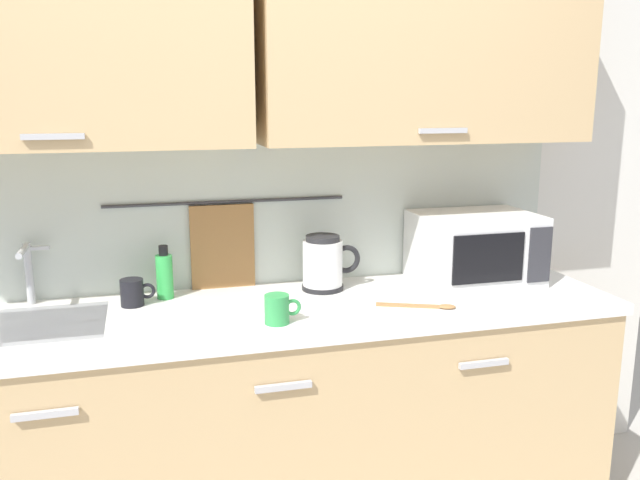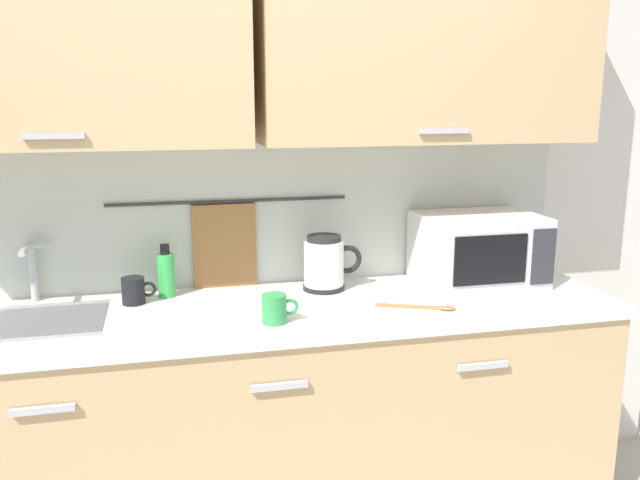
# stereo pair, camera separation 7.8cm
# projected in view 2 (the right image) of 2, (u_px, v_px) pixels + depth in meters

# --- Properties ---
(counter_unit) EXTENTS (2.53, 0.64, 0.90)m
(counter_unit) POSITION_uv_depth(u_px,v_px,m) (263.00, 423.00, 2.40)
(counter_unit) COLOR tan
(counter_unit) RESTS_ON ground
(back_wall_assembly) EXTENTS (3.70, 0.41, 2.50)m
(back_wall_assembly) POSITION_uv_depth(u_px,v_px,m) (251.00, 123.00, 2.40)
(back_wall_assembly) COLOR silver
(back_wall_assembly) RESTS_ON ground
(sink_faucet) EXTENTS (0.09, 0.17, 0.22)m
(sink_faucet) POSITION_uv_depth(u_px,v_px,m) (31.00, 263.00, 2.32)
(sink_faucet) COLOR #B2B5BA
(sink_faucet) RESTS_ON counter_unit
(microwave) EXTENTS (0.46, 0.35, 0.27)m
(microwave) POSITION_uv_depth(u_px,v_px,m) (478.00, 249.00, 2.57)
(microwave) COLOR white
(microwave) RESTS_ON counter_unit
(electric_kettle) EXTENTS (0.23, 0.16, 0.21)m
(electric_kettle) POSITION_uv_depth(u_px,v_px,m) (325.00, 263.00, 2.49)
(electric_kettle) COLOR black
(electric_kettle) RESTS_ON counter_unit
(dish_soap_bottle) EXTENTS (0.06, 0.06, 0.20)m
(dish_soap_bottle) POSITION_uv_depth(u_px,v_px,m) (166.00, 274.00, 2.40)
(dish_soap_bottle) COLOR green
(dish_soap_bottle) RESTS_ON counter_unit
(mug_near_sink) EXTENTS (0.12, 0.08, 0.09)m
(mug_near_sink) POSITION_uv_depth(u_px,v_px,m) (134.00, 291.00, 2.33)
(mug_near_sink) COLOR black
(mug_near_sink) RESTS_ON counter_unit
(mug_by_kettle) EXTENTS (0.12, 0.08, 0.09)m
(mug_by_kettle) POSITION_uv_depth(u_px,v_px,m) (275.00, 309.00, 2.13)
(mug_by_kettle) COLOR green
(mug_by_kettle) RESTS_ON counter_unit
(wooden_spoon) EXTENTS (0.26, 0.13, 0.01)m
(wooden_spoon) POSITION_uv_depth(u_px,v_px,m) (425.00, 307.00, 2.28)
(wooden_spoon) COLOR #9E7042
(wooden_spoon) RESTS_ON counter_unit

